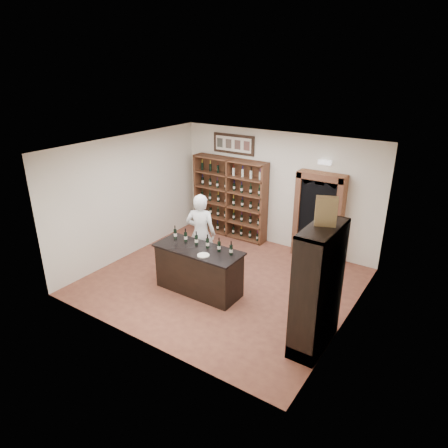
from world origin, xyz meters
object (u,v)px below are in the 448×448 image
Objects in this scene: counter_bottle_0 at (175,234)px; side_cabinet at (318,307)px; wine_shelf at (230,197)px; tasting_counter at (199,270)px; wine_crate at (326,211)px; shopkeeper at (201,234)px.

side_cabinet reaches higher than counter_bottle_0.
wine_shelf is 3.19m from tasting_counter.
counter_bottle_0 is at bearing 172.85° from side_cabinet.
tasting_counter is 4.03× the size of wine_crate.
wine_shelf is at bearing 118.34° from wine_crate.
side_cabinet is (3.44, -0.43, -0.35)m from counter_bottle_0.
wine_crate reaches higher than counter_bottle_0.
wine_crate is at bearing -39.97° from wine_shelf.
wine_shelf is at bearing 139.79° from side_cabinet.
counter_bottle_0 is 3.67m from wine_crate.
wine_shelf is 1.17× the size of shopkeeper.
shopkeeper is at bearing 123.35° from tasting_counter.
wine_crate is (2.68, -0.23, 1.94)m from tasting_counter.
wine_shelf reaches higher than counter_bottle_0.
side_cabinet is at bearing -7.15° from counter_bottle_0.
side_cabinet reaches higher than shopkeeper.
counter_bottle_0 is (-0.72, 0.13, 0.61)m from tasting_counter.
wine_shelf is at bearing 97.73° from counter_bottle_0.
shopkeeper is at bearing 162.01° from side_cabinet.
shopkeeper is (-0.49, 0.74, 0.45)m from tasting_counter.
wine_crate is at bearing -4.98° from tasting_counter.
counter_bottle_0 is 0.67m from shopkeeper.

